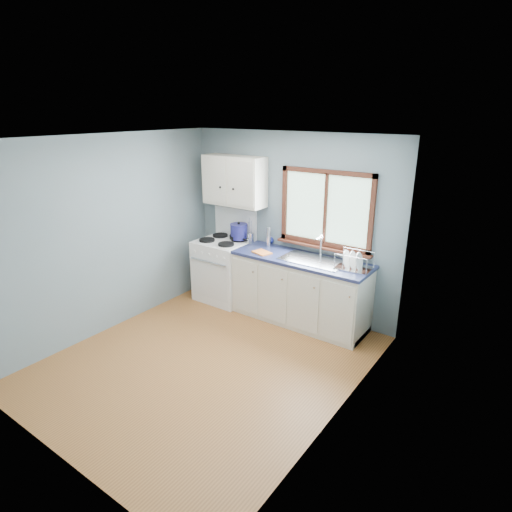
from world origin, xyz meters
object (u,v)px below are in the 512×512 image
Objects in this scene: stockpot at (239,231)px; thermos at (268,237)px; base_cabinets at (300,293)px; skillet at (238,237)px; sink at (313,265)px; utensil_crock at (250,238)px; dish_rack at (353,264)px; gas_range at (224,268)px.

thermos is (0.50, 0.04, -0.01)m from stockpot.
base_cabinets is at bearing -13.63° from thermos.
skillet is (-1.13, 0.11, 0.58)m from base_cabinets.
skillet is at bearing 175.08° from sink.
utensil_crock is 0.33m from thermos.
sink is 2.91× the size of thermos.
sink is 1.32m from stockpot.
thermos is at bearing 171.05° from dish_rack.
gas_range is 5.17× the size of stockpot.
dish_rack is (1.66, -0.12, -0.02)m from utensil_crock.
stockpot is at bearing -175.70° from thermos.
utensil_crock is at bearing 23.93° from gas_range.
dish_rack is at bearing 1.22° from gas_range.
sink is 2.10× the size of skillet.
sink is at bearing 15.15° from skillet.
skillet is at bearing -170.91° from utensil_crock.
stockpot is at bearing 21.92° from skillet.
gas_range is 0.54m from skillet.
gas_range is 1.31m from base_cabinets.
dish_rack is at bearing 2.62° from sink.
base_cabinets is 4.62× the size of skillet.
stockpot is (-1.30, 0.11, 0.21)m from sink.
utensil_crock is (0.36, 0.16, 0.50)m from gas_range.
stockpot reaches higher than base_cabinets.
sink is at bearing 0.71° from gas_range.
utensil_crock is (-1.12, 0.14, 0.14)m from sink.
base_cabinets is 0.48m from sink.
skillet is 0.92× the size of dish_rack.
base_cabinets is at bearing 179.87° from sink.
sink is 0.55m from dish_rack.
dish_rack is (2.02, 0.04, 0.48)m from gas_range.
sink is at bearing 179.05° from dish_rack.
dish_rack is (1.85, -0.09, -0.01)m from skillet.
dish_rack is at bearing -5.38° from thermos.
utensil_crock reaches higher than stockpot.
utensil_crock reaches higher than skillet.
sink is at bearing -7.29° from utensil_crock.
skillet is 1.39× the size of thermos.
gas_range is 3.11× the size of dish_rack.
utensil_crock is (0.18, 0.03, -0.08)m from stockpot.
sink is 2.25× the size of utensil_crock.
base_cabinets is 1.12m from utensil_crock.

